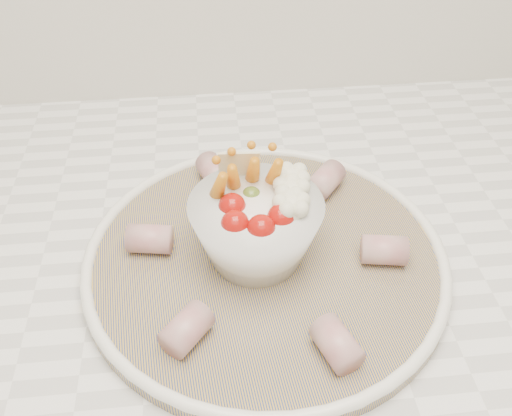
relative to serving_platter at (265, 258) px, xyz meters
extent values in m
cube|color=white|center=(-0.06, 0.06, -0.03)|extent=(2.04, 0.62, 0.04)
cylinder|color=navy|center=(0.00, 0.00, 0.00)|extent=(0.41, 0.41, 0.01)
torus|color=white|center=(0.00, 0.00, 0.00)|extent=(0.37, 0.37, 0.01)
sphere|color=#A7100A|center=(-0.03, -0.02, 0.07)|extent=(0.03, 0.03, 0.03)
sphere|color=#A7100A|center=(-0.01, -0.03, 0.07)|extent=(0.03, 0.03, 0.03)
sphere|color=#A7100A|center=(0.01, -0.02, 0.07)|extent=(0.03, 0.03, 0.03)
sphere|color=#A7100A|center=(-0.03, 0.00, 0.07)|extent=(0.03, 0.03, 0.03)
sphere|color=#506B23|center=(-0.01, 0.02, 0.07)|extent=(0.02, 0.02, 0.02)
cone|color=#CA7113|center=(-0.03, 0.03, 0.08)|extent=(0.02, 0.04, 0.06)
cone|color=#CA7113|center=(-0.01, 0.04, 0.08)|extent=(0.02, 0.04, 0.06)
cone|color=#CA7113|center=(0.01, 0.03, 0.08)|extent=(0.03, 0.04, 0.06)
cone|color=#CA7113|center=(-0.04, 0.02, 0.08)|extent=(0.03, 0.05, 0.06)
sphere|color=white|center=(0.03, 0.01, 0.07)|extent=(0.03, 0.03, 0.03)
sphere|color=white|center=(0.02, -0.01, 0.07)|extent=(0.03, 0.03, 0.03)
sphere|color=white|center=(0.03, 0.03, 0.07)|extent=(0.03, 0.03, 0.03)
cube|color=beige|center=(-0.02, 0.05, 0.08)|extent=(0.04, 0.01, 0.05)
cylinder|color=#A74C54|center=(0.12, -0.02, 0.02)|extent=(0.05, 0.04, 0.03)
cylinder|color=#A74C54|center=(0.08, 0.10, 0.02)|extent=(0.05, 0.05, 0.03)
cylinder|color=#A74C54|center=(-0.05, 0.13, 0.02)|extent=(0.04, 0.05, 0.03)
cylinder|color=#A74C54|center=(-0.12, 0.02, 0.02)|extent=(0.05, 0.04, 0.03)
cylinder|color=#A74C54|center=(-0.08, -0.10, 0.02)|extent=(0.05, 0.05, 0.03)
cylinder|color=#A74C54|center=(0.05, -0.13, 0.02)|extent=(0.04, 0.05, 0.03)
camera|label=1|loc=(-0.05, -0.41, 0.42)|focal=40.00mm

